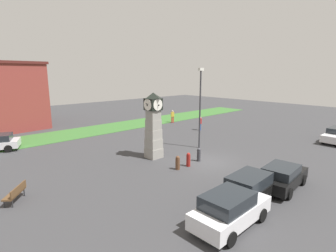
# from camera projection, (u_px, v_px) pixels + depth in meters

# --- Properties ---
(ground_plane) EXTENTS (88.58, 88.58, 0.00)m
(ground_plane) POSITION_uv_depth(u_px,v_px,m) (207.00, 162.00, 20.23)
(ground_plane) COLOR #38383A
(clock_tower) EXTENTS (1.42, 1.44, 5.25)m
(clock_tower) POSITION_uv_depth(u_px,v_px,m) (153.00, 126.00, 20.75)
(clock_tower) COLOR gray
(clock_tower) RESTS_ON ground_plane
(bollard_near_tower) EXTENTS (0.29, 0.29, 1.04)m
(bollard_near_tower) POSITION_uv_depth(u_px,v_px,m) (199.00, 155.00, 20.29)
(bollard_near_tower) COLOR #333338
(bollard_near_tower) RESTS_ON ground_plane
(bollard_mid_row) EXTENTS (0.30, 0.30, 1.03)m
(bollard_mid_row) POSITION_uv_depth(u_px,v_px,m) (188.00, 159.00, 19.17)
(bollard_mid_row) COLOR maroon
(bollard_mid_row) RESTS_ON ground_plane
(bollard_far_row) EXTENTS (0.31, 0.31, 1.01)m
(bollard_far_row) POSITION_uv_depth(u_px,v_px,m) (178.00, 163.00, 18.52)
(bollard_far_row) COLOR brown
(bollard_far_row) RESTS_ON ground_plane
(car_navy_sedan) EXTENTS (4.16, 1.92, 1.60)m
(car_navy_sedan) POSITION_uv_depth(u_px,v_px,m) (230.00, 209.00, 11.62)
(car_navy_sedan) COLOR silver
(car_navy_sedan) RESTS_ON ground_plane
(car_near_tower) EXTENTS (4.56, 2.01, 1.53)m
(car_near_tower) POSITION_uv_depth(u_px,v_px,m) (251.00, 187.00, 13.94)
(car_near_tower) COLOR black
(car_near_tower) RESTS_ON ground_plane
(car_by_building) EXTENTS (4.21, 2.10, 1.42)m
(car_by_building) POSITION_uv_depth(u_px,v_px,m) (282.00, 176.00, 15.49)
(car_by_building) COLOR black
(car_by_building) RESTS_ON ground_plane
(bench) EXTENTS (1.42, 1.57, 0.90)m
(bench) POSITION_uv_depth(u_px,v_px,m) (16.00, 192.00, 13.88)
(bench) COLOR brown
(bench) RESTS_ON ground_plane
(pedestrian_near_bench) EXTENTS (0.43, 0.47, 1.65)m
(pedestrian_near_bench) POSITION_uv_depth(u_px,v_px,m) (200.00, 122.00, 31.16)
(pedestrian_near_bench) COLOR #264CA5
(pedestrian_near_bench) RESTS_ON ground_plane
(pedestrian_crossing_lot) EXTENTS (0.46, 0.38, 1.72)m
(pedestrian_crossing_lot) POSITION_uv_depth(u_px,v_px,m) (173.00, 116.00, 35.85)
(pedestrian_crossing_lot) COLOR red
(pedestrian_crossing_lot) RESTS_ON ground_plane
(street_lamp_near_road) EXTENTS (0.50, 0.24, 7.16)m
(street_lamp_near_road) POSITION_uv_depth(u_px,v_px,m) (200.00, 103.00, 23.24)
(street_lamp_near_road) COLOR #333338
(street_lamp_near_road) RESTS_ON ground_plane
(grass_verge_far) EXTENTS (53.15, 5.26, 0.04)m
(grass_verge_far) POSITION_uv_depth(u_px,v_px,m) (109.00, 128.00, 32.49)
(grass_verge_far) COLOR #386B2D
(grass_verge_far) RESTS_ON ground_plane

